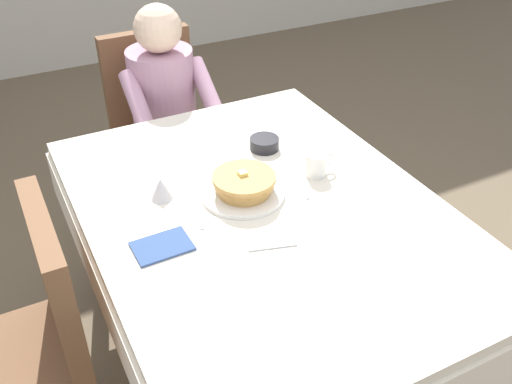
# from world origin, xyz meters

# --- Properties ---
(ground_plane) EXTENTS (14.00, 14.00, 0.00)m
(ground_plane) POSITION_xyz_m (0.00, 0.00, 0.00)
(ground_plane) COLOR brown
(dining_table_main) EXTENTS (1.12, 1.52, 0.74)m
(dining_table_main) POSITION_xyz_m (0.00, 0.00, 0.65)
(dining_table_main) COLOR silver
(dining_table_main) RESTS_ON ground
(chair_diner) EXTENTS (0.44, 0.45, 0.93)m
(chair_diner) POSITION_xyz_m (0.02, 1.17, 0.53)
(chair_diner) COLOR brown
(chair_diner) RESTS_ON ground
(diner_person) EXTENTS (0.40, 0.43, 1.12)m
(diner_person) POSITION_xyz_m (0.02, 1.01, 0.67)
(diner_person) COLOR #B2849E
(diner_person) RESTS_ON ground
(chair_left_side) EXTENTS (0.45, 0.44, 0.93)m
(chair_left_side) POSITION_xyz_m (-0.77, 0.00, 0.53)
(chair_left_side) COLOR brown
(chair_left_side) RESTS_ON ground
(plate_breakfast) EXTENTS (0.28, 0.28, 0.02)m
(plate_breakfast) POSITION_xyz_m (-0.03, 0.10, 0.75)
(plate_breakfast) COLOR white
(plate_breakfast) RESTS_ON dining_table_main
(breakfast_stack) EXTENTS (0.21, 0.22, 0.08)m
(breakfast_stack) POSITION_xyz_m (-0.03, 0.09, 0.79)
(breakfast_stack) COLOR tan
(breakfast_stack) RESTS_ON plate_breakfast
(cup_coffee) EXTENTS (0.11, 0.08, 0.08)m
(cup_coffee) POSITION_xyz_m (0.26, 0.10, 0.78)
(cup_coffee) COLOR white
(cup_coffee) RESTS_ON dining_table_main
(bowl_butter) EXTENTS (0.11, 0.11, 0.04)m
(bowl_butter) POSITION_xyz_m (0.18, 0.33, 0.76)
(bowl_butter) COLOR black
(bowl_butter) RESTS_ON dining_table_main
(syrup_pitcher) EXTENTS (0.08, 0.08, 0.07)m
(syrup_pitcher) POSITION_xyz_m (-0.28, 0.21, 0.78)
(syrup_pitcher) COLOR silver
(syrup_pitcher) RESTS_ON dining_table_main
(fork_left_of_plate) EXTENTS (0.02, 0.18, 0.00)m
(fork_left_of_plate) POSITION_xyz_m (-0.22, 0.08, 0.74)
(fork_left_of_plate) COLOR silver
(fork_left_of_plate) RESTS_ON dining_table_main
(knife_right_of_plate) EXTENTS (0.03, 0.20, 0.00)m
(knife_right_of_plate) POSITION_xyz_m (0.16, 0.08, 0.74)
(knife_right_of_plate) COLOR silver
(knife_right_of_plate) RESTS_ON dining_table_main
(spoon_near_edge) EXTENTS (0.15, 0.06, 0.00)m
(spoon_near_edge) POSITION_xyz_m (-0.07, -0.19, 0.74)
(spoon_near_edge) COLOR silver
(spoon_near_edge) RESTS_ON dining_table_main
(napkin_folded) EXTENTS (0.17, 0.12, 0.01)m
(napkin_folded) POSITION_xyz_m (-0.36, -0.04, 0.74)
(napkin_folded) COLOR #334C7F
(napkin_folded) RESTS_ON dining_table_main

